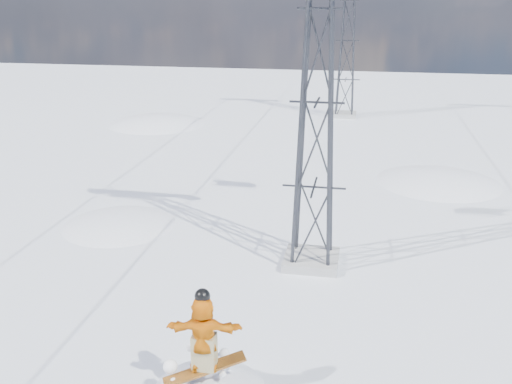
% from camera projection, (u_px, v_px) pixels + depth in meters
% --- Properties ---
extents(snow_terrain, '(39.00, 37.00, 22.00)m').
position_uv_depth(snow_terrain, '(238.00, 301.00, 35.73)').
color(snow_terrain, white).
rests_on(snow_terrain, ground).
extents(lift_tower_near, '(5.20, 1.80, 11.43)m').
position_uv_depth(lift_tower_near, '(317.00, 103.00, 17.52)').
color(lift_tower_near, '#999999').
rests_on(lift_tower_near, ground).
extents(lift_tower_far, '(5.20, 1.80, 11.43)m').
position_uv_depth(lift_tower_far, '(348.00, 41.00, 40.71)').
color(lift_tower_far, '#999999').
rests_on(lift_tower_far, ground).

